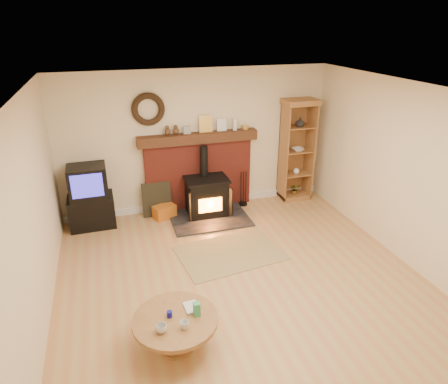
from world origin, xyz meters
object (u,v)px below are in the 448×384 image
object	(u,v)px
wood_stove	(207,198)
coffee_table	(176,324)
curio_cabinet	(296,150)
tv_unit	(90,198)

from	to	relation	value
wood_stove	coffee_table	world-z (taller)	wood_stove
curio_cabinet	coffee_table	world-z (taller)	curio_cabinet
curio_cabinet	tv_unit	bearing A→B (deg)	-178.72
wood_stove	coffee_table	bearing A→B (deg)	-110.61
curio_cabinet	coffee_table	size ratio (longest dim) A/B	2.14
coffee_table	wood_stove	bearing A→B (deg)	69.39
curio_cabinet	coffee_table	xyz separation A→B (m)	(-3.03, -3.34, -0.68)
wood_stove	curio_cabinet	world-z (taller)	curio_cabinet
curio_cabinet	coffee_table	bearing A→B (deg)	-132.24
tv_unit	curio_cabinet	distance (m)	3.94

